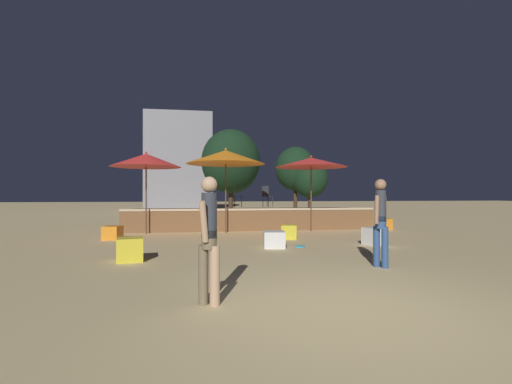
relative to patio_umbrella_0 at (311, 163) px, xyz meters
name	(u,v)px	position (x,y,z in m)	size (l,w,h in m)	color
ground_plane	(350,310)	(-2.28, -8.65, -2.64)	(120.00, 120.00, 0.00)	tan
wooden_deck	(249,219)	(-2.20, 1.53, -2.24)	(9.78, 2.49, 0.88)	brown
patio_umbrella_0	(311,163)	(0.00, 0.00, 0.00)	(2.74, 2.74, 2.91)	brown
patio_umbrella_1	(146,160)	(-6.12, 0.03, -0.01)	(2.48, 2.48, 2.95)	brown
patio_umbrella_2	(226,157)	(-3.28, -0.01, 0.15)	(2.91, 2.91, 3.13)	brown
cube_seat_0	(130,249)	(-5.62, -5.05, -2.39)	(0.60, 0.60, 0.50)	yellow
cube_seat_1	(274,239)	(-2.22, -3.72, -2.42)	(0.61, 0.61, 0.43)	white
cube_seat_2	(289,232)	(-1.41, -2.08, -2.41)	(0.56, 0.56, 0.45)	yellow
cube_seat_3	(113,233)	(-6.90, -1.40, -2.42)	(0.58, 0.58, 0.43)	orange
cube_seat_4	(384,224)	(3.05, 0.12, -2.42)	(0.58, 0.58, 0.44)	orange
cube_seat_5	(374,236)	(0.64, -3.71, -2.39)	(0.63, 0.63, 0.49)	white
person_0	(381,219)	(-0.66, -6.43, -1.70)	(0.40, 0.32, 1.72)	#2D4C7F
person_1	(209,236)	(-4.00, -8.19, -1.75)	(0.28, 0.45, 1.66)	#72664C
bistro_chair_0	(267,194)	(-1.38, 1.96, -1.22)	(0.48, 0.48, 0.90)	#2D3338
bistro_chair_1	(236,194)	(-2.70, 2.06, -1.22)	(0.40, 0.40, 0.90)	#47474C
frisbee_disc	(300,246)	(-1.52, -3.74, -2.62)	(0.27, 0.27, 0.03)	#33B2D8
background_tree_0	(231,162)	(-2.49, 7.73, 0.72)	(3.48, 3.48, 5.28)	#3D2B1C
background_tree_1	(295,169)	(2.53, 11.61, 0.62)	(2.92, 2.92, 4.87)	#3D2B1C
background_tree_2	(310,178)	(3.39, 10.86, -0.07)	(2.57, 2.57, 3.99)	#3D2B1C
distant_building	(180,162)	(-6.32, 20.27, 1.77)	(5.98, 4.56, 8.81)	gray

